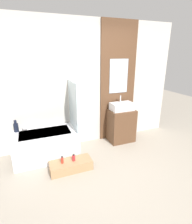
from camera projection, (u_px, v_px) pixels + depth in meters
name	position (u px, v px, depth m)	size (l,w,h in m)	color
ground_plane	(118.00, 185.00, 2.70)	(12.00, 12.00, 0.00)	#A39989
wall_tiled_back	(85.00, 85.00, 3.67)	(4.20, 0.06, 2.60)	beige
wall_wood_accent	(118.00, 83.00, 3.89)	(0.84, 0.04, 2.60)	brown
bathtub	(46.00, 145.00, 3.36)	(1.18, 0.65, 0.53)	white
glass_shower_screen	(73.00, 106.00, 3.33)	(0.01, 0.63, 0.92)	silver
wooden_step_bench	(71.00, 165.00, 3.04)	(0.72, 0.30, 0.17)	#A87F56
vanity_cabinet	(121.00, 125.00, 3.99)	(0.57, 0.42, 0.74)	brown
sink	(122.00, 106.00, 3.85)	(0.50, 0.30, 0.31)	white
vase_tall_dark	(16.00, 127.00, 3.28)	(0.09, 0.09, 0.23)	black
vase_round_light	(25.00, 128.00, 3.33)	(0.10, 0.10, 0.10)	white
bottle_soap_primary	(62.00, 160.00, 2.94)	(0.04, 0.04, 0.13)	red
bottle_soap_secondary	(74.00, 158.00, 3.01)	(0.05, 0.05, 0.13)	red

